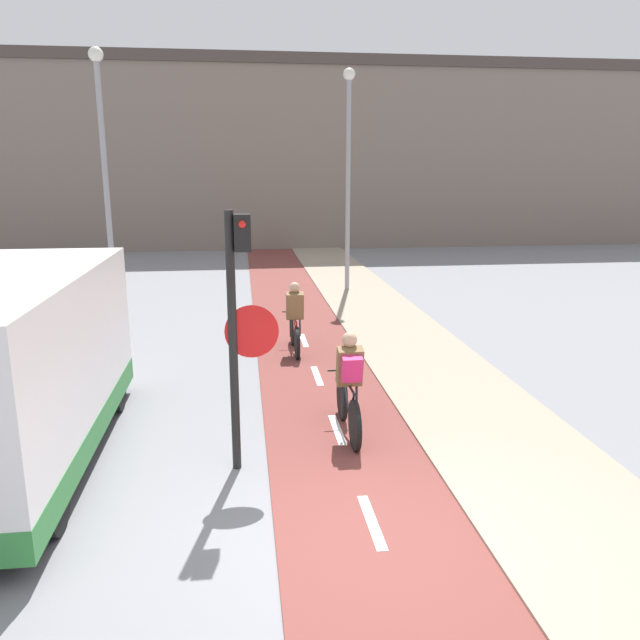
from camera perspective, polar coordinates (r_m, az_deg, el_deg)
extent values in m
plane|color=gray|center=(6.79, 5.67, -20.20)|extent=(120.00, 120.00, 0.00)
cube|color=brown|center=(6.79, 5.67, -20.13)|extent=(2.14, 60.00, 0.02)
cube|color=white|center=(7.19, 4.75, -17.88)|extent=(0.12, 1.10, 0.00)
cube|color=white|center=(9.38, 1.59, -9.98)|extent=(0.12, 1.10, 0.00)
cube|color=white|center=(11.69, -0.27, -5.11)|extent=(0.12, 1.10, 0.00)
cube|color=white|center=(14.06, -1.49, -1.87)|extent=(0.12, 1.10, 0.00)
cube|color=gray|center=(7.55, 23.55, -17.36)|extent=(2.40, 60.00, 0.05)
cube|color=slate|center=(32.70, -4.98, 14.35)|extent=(60.00, 5.00, 8.46)
cube|color=#473D38|center=(33.06, -5.15, 22.14)|extent=(60.00, 5.20, 0.50)
cylinder|color=black|center=(7.80, -7.95, -2.29)|extent=(0.11, 0.11, 3.31)
cube|color=black|center=(7.54, -7.11, 7.92)|extent=(0.20, 0.20, 0.44)
sphere|color=red|center=(7.42, -7.13, 8.68)|extent=(0.09, 0.09, 0.09)
cone|color=red|center=(7.75, -6.26, -1.07)|extent=(0.67, 0.01, 0.67)
cone|color=silver|center=(7.75, -6.26, -1.06)|extent=(0.60, 0.02, 0.60)
cylinder|color=gray|center=(17.05, -18.92, 10.92)|extent=(0.14, 0.14, 6.38)
sphere|color=silver|center=(17.26, -19.82, 21.89)|extent=(0.36, 0.36, 0.36)
cylinder|color=gray|center=(19.64, 2.57, 11.93)|extent=(0.14, 0.14, 6.41)
sphere|color=silver|center=(19.82, 2.68, 21.54)|extent=(0.36, 0.36, 0.36)
cylinder|color=black|center=(8.69, 3.21, -9.60)|extent=(0.07, 0.70, 0.70)
cylinder|color=black|center=(9.69, 2.04, -7.06)|extent=(0.07, 0.70, 0.70)
cylinder|color=black|center=(9.31, 2.38, -6.73)|extent=(0.04, 0.70, 0.44)
cylinder|color=black|center=(8.84, 2.93, -7.76)|extent=(0.04, 0.37, 0.46)
cylinder|color=black|center=(9.08, 2.57, -5.80)|extent=(0.04, 1.02, 0.07)
cylinder|color=black|center=(8.88, 2.96, -9.13)|extent=(0.04, 0.42, 0.05)
cylinder|color=black|center=(9.55, 2.06, -4.60)|extent=(0.46, 0.03, 0.03)
cube|color=brown|center=(8.87, 2.73, -4.24)|extent=(0.36, 0.31, 0.59)
sphere|color=tan|center=(8.80, 2.71, -1.82)|extent=(0.22, 0.22, 0.22)
cylinder|color=#232328|center=(8.97, 2.10, -7.07)|extent=(0.04, 0.07, 0.44)
cylinder|color=#232328|center=(9.01, 3.36, -7.01)|extent=(0.04, 0.07, 0.44)
cube|color=#DB286B|center=(8.70, 2.93, -4.48)|extent=(0.28, 0.23, 0.39)
cylinder|color=black|center=(12.67, -2.11, -2.14)|extent=(0.07, 0.67, 0.67)
cylinder|color=black|center=(13.71, -2.51, -0.93)|extent=(0.07, 0.67, 0.67)
cylinder|color=maroon|center=(13.35, -2.40, -0.55)|extent=(0.04, 0.69, 0.42)
cylinder|color=maroon|center=(12.86, -2.21, -1.02)|extent=(0.04, 0.36, 0.44)
cylinder|color=maroon|center=(13.14, -2.35, 0.16)|extent=(0.04, 1.00, 0.07)
cylinder|color=maroon|center=(12.87, -2.19, -1.93)|extent=(0.04, 0.41, 0.05)
cylinder|color=black|center=(13.62, -2.53, 0.78)|extent=(0.46, 0.03, 0.03)
cube|color=brown|center=(12.95, -2.32, 1.32)|extent=(0.36, 0.31, 0.59)
sphere|color=tan|center=(12.92, -2.35, 3.00)|extent=(0.22, 0.22, 0.22)
cylinder|color=#232328|center=(13.01, -2.72, -0.62)|extent=(0.04, 0.07, 0.42)
cylinder|color=#232328|center=(13.03, -1.85, -0.59)|extent=(0.04, 0.07, 0.42)
cube|color=white|center=(8.85, -26.58, -3.58)|extent=(2.05, 5.39, 2.26)
cube|color=#33843D|center=(9.15, -25.95, -9.30)|extent=(2.06, 5.40, 0.36)
cube|color=black|center=(11.24, -22.42, 2.33)|extent=(1.84, 0.04, 0.70)
cylinder|color=black|center=(10.52, -18.13, -6.09)|extent=(0.18, 0.70, 0.70)
cylinder|color=black|center=(7.39, -23.26, -15.16)|extent=(0.18, 0.70, 0.70)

